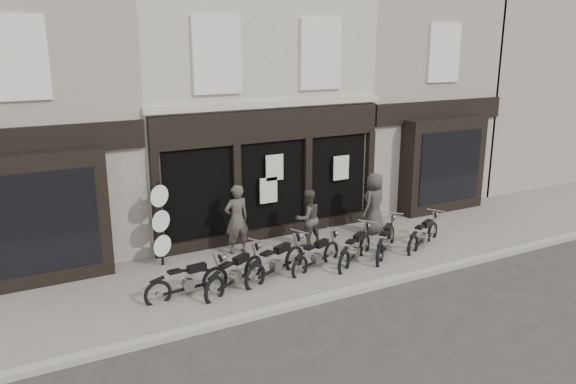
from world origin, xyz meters
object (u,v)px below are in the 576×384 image
motorcycle_0 (188,284)px  man_right (374,203)px  advert_sign_post (161,228)px  motorcycle_1 (235,276)px  motorcycle_4 (355,252)px  motorcycle_6 (423,237)px  man_centre (308,218)px  motorcycle_3 (317,258)px  motorcycle_5 (386,243)px  man_left (237,219)px  motorcycle_2 (276,265)px

motorcycle_0 → man_right: size_ratio=1.10×
man_right → advert_sign_post: size_ratio=0.80×
advert_sign_post → motorcycle_1: bearing=-86.8°
motorcycle_4 → motorcycle_6: motorcycle_4 is taller
man_centre → motorcycle_6: bearing=146.8°
motorcycle_4 → advert_sign_post: 5.08m
motorcycle_4 → motorcycle_6: bearing=-31.6°
motorcycle_3 → motorcycle_5: motorcycle_5 is taller
motorcycle_4 → motorcycle_6: (2.39, 0.05, -0.01)m
motorcycle_3 → man_left: 2.47m
motorcycle_2 → motorcycle_0: bearing=156.5°
motorcycle_6 → motorcycle_5: bearing=153.4°
motorcycle_4 → man_centre: 1.80m
motorcycle_2 → motorcycle_3: 1.19m
motorcycle_1 → motorcycle_5: size_ratio=1.09×
man_left → advert_sign_post: advert_sign_post is taller
motorcycle_1 → motorcycle_2: size_ratio=0.94×
motorcycle_3 → motorcycle_6: size_ratio=0.98×
motorcycle_3 → man_left: man_left is taller
motorcycle_1 → motorcycle_2: bearing=-22.6°
man_centre → motorcycle_0: bearing=16.2°
man_centre → advert_sign_post: size_ratio=0.69×
motorcycle_0 → motorcycle_2: size_ratio=0.99×
motorcycle_3 → motorcycle_4: size_ratio=1.01×
motorcycle_3 → man_centre: bearing=45.4°
motorcycle_2 → motorcycle_4: size_ratio=1.13×
motorcycle_3 → man_left: (-1.38, 1.92, 0.71)m
motorcycle_1 → motorcycle_0: bearing=143.6°
motorcycle_6 → man_centre: (-2.88, 1.60, 0.55)m
motorcycle_3 → motorcycle_4: motorcycle_4 is taller
motorcycle_6 → man_centre: man_centre is taller
man_left → man_right: bearing=170.6°
motorcycle_6 → motorcycle_4: bearing=155.5°
man_right → man_centre: bearing=-23.5°
motorcycle_2 → motorcycle_5: motorcycle_2 is taller
man_right → motorcycle_0: bearing=-9.9°
man_centre → advert_sign_post: bearing=-11.4°
motorcycle_4 → motorcycle_5: (1.07, 0.07, 0.02)m
motorcycle_2 → man_right: 4.40m
motorcycle_3 → motorcycle_5: 2.16m
motorcycle_1 → motorcycle_3: bearing=-25.0°
motorcycle_2 → man_centre: man_centre is taller
advert_sign_post → man_centre: bearing=-31.4°
man_left → man_right: size_ratio=1.03×
motorcycle_2 → motorcycle_6: size_ratio=1.10×
motorcycle_3 → man_right: bearing=4.3°
motorcycle_6 → man_centre: bearing=125.2°
motorcycle_2 → advert_sign_post: 3.13m
motorcycle_1 → man_centre: bearing=0.2°
motorcycle_1 → man_centre: (2.94, 1.64, 0.53)m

